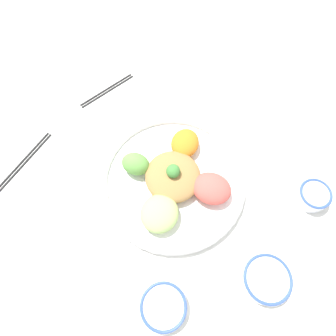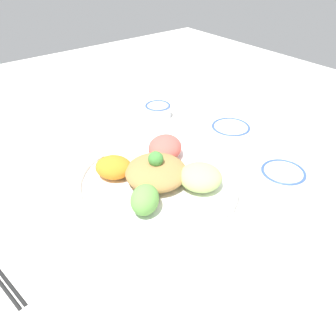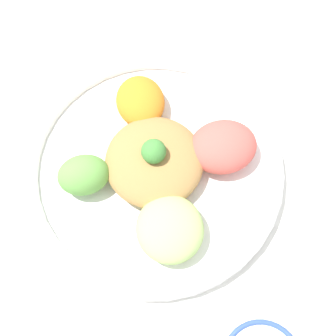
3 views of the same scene
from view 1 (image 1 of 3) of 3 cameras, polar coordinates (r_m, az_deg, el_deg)
ground_plane at (r=0.81m, az=0.44°, el=-0.29°), size 2.40×2.40×0.00m
salad_platter at (r=0.77m, az=1.12°, el=-2.46°), size 0.40×0.40×0.10m
sauce_bowl_red at (r=0.77m, az=19.41°, el=-20.52°), size 0.12×0.12×0.03m
rice_bowl_blue at (r=0.73m, az=-0.91°, el=-26.32°), size 0.11×0.11×0.04m
sauce_bowl_dark at (r=0.86m, az=27.40°, el=-4.97°), size 0.09×0.09×0.04m
chopsticks_pair_near at (r=0.92m, az=-27.59°, el=0.80°), size 0.22×0.12×0.01m
chopsticks_pair_far at (r=0.98m, az=-12.29°, el=15.22°), size 0.20×0.05×0.01m
serving_spoon_main at (r=0.83m, az=-20.24°, el=-6.40°), size 0.11×0.12×0.01m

